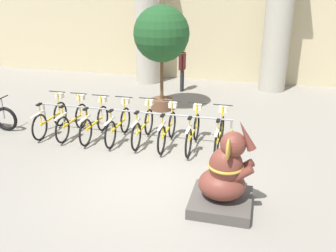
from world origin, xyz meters
TOP-DOWN VIEW (x-y plane):
  - ground_plane at (0.00, 0.00)m, footprint 60.00×60.00m
  - building_facade at (0.00, 8.60)m, footprint 20.00×0.20m
  - column_left at (-2.40, 7.60)m, footprint 1.20×1.20m
  - column_right at (2.40, 7.60)m, footprint 1.20×1.20m
  - bike_rack at (-1.11, 1.95)m, footprint 5.13×0.05m
  - bicycle_0 at (-3.37, 1.85)m, footprint 0.48×1.73m
  - bicycle_1 at (-2.73, 1.84)m, footprint 0.48×1.73m
  - bicycle_2 at (-2.08, 1.82)m, footprint 0.48×1.73m
  - bicycle_3 at (-1.43, 1.84)m, footprint 0.48×1.73m
  - bicycle_4 at (-0.78, 1.88)m, footprint 0.48×1.73m
  - bicycle_5 at (-0.14, 1.83)m, footprint 0.48×1.73m
  - bicycle_6 at (0.51, 1.82)m, footprint 0.48×1.73m
  - bicycle_7 at (1.16, 1.81)m, footprint 0.48×1.73m
  - elephant_statue at (1.53, -0.62)m, footprint 1.09×1.09m
  - person_pedestrian at (-0.81, 6.63)m, footprint 0.22×0.47m
  - potted_tree at (-0.98, 4.42)m, footprint 1.68×1.68m

SIDE VIEW (x-z plane):
  - ground_plane at x=0.00m, z-range 0.00..0.00m
  - bicycle_0 at x=-3.37m, z-range -0.10..0.92m
  - bicycle_1 at x=-2.73m, z-range -0.10..0.92m
  - bicycle_2 at x=-2.08m, z-range -0.10..0.92m
  - bicycle_3 at x=-1.43m, z-range -0.10..0.92m
  - bicycle_4 at x=-0.78m, z-range -0.10..0.92m
  - bicycle_5 at x=-0.14m, z-range -0.10..0.92m
  - bicycle_6 at x=0.51m, z-range -0.10..0.92m
  - bicycle_7 at x=1.16m, z-range -0.10..0.92m
  - elephant_statue at x=1.53m, z-range -0.29..1.46m
  - bike_rack at x=-1.11m, z-range 0.25..1.02m
  - person_pedestrian at x=-0.81m, z-range 0.16..1.81m
  - potted_tree at x=-0.98m, z-range 0.68..3.88m
  - column_left at x=-2.40m, z-range 0.04..5.20m
  - column_right at x=2.40m, z-range 0.04..5.20m
  - building_facade at x=0.00m, z-range 0.00..6.00m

